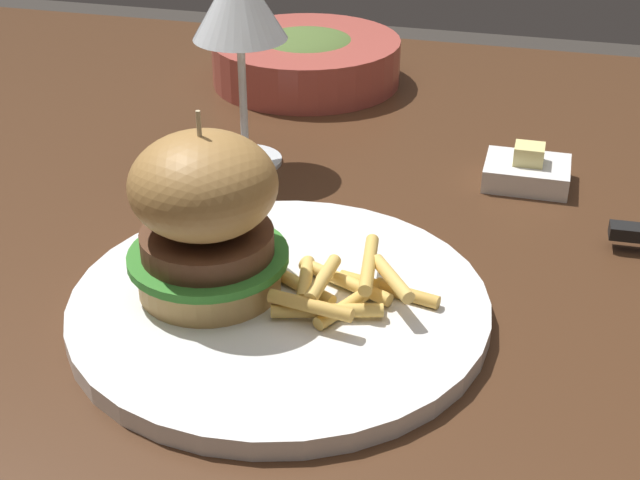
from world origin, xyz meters
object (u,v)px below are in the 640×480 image
Objects in this scene: main_plate at (280,306)px; burger_sandwich at (205,215)px; wine_glass at (239,7)px; butter_dish at (527,171)px; soup_bowl at (306,59)px.

main_plate is 2.20× the size of burger_sandwich.
butter_dish is (0.25, 0.02, -0.13)m from wine_glass.
burger_sandwich reaches higher than main_plate.
butter_dish is (0.15, 0.25, 0.00)m from main_plate.
soup_bowl is at bearing 97.51° from burger_sandwich.
burger_sandwich is 0.32m from butter_dish.
main_plate is at bearing -65.55° from wine_glass.
burger_sandwich is 1.78× the size of butter_dish.
main_plate is 1.35× the size of soup_bowl.
burger_sandwich is at bearing -178.26° from main_plate.
butter_dish is at bearing 4.90° from wine_glass.
wine_glass is (-0.10, 0.22, 0.13)m from main_plate.
burger_sandwich reaches higher than soup_bowl.
main_plate is at bearing -120.86° from butter_dish.
wine_glass reaches higher than main_plate.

